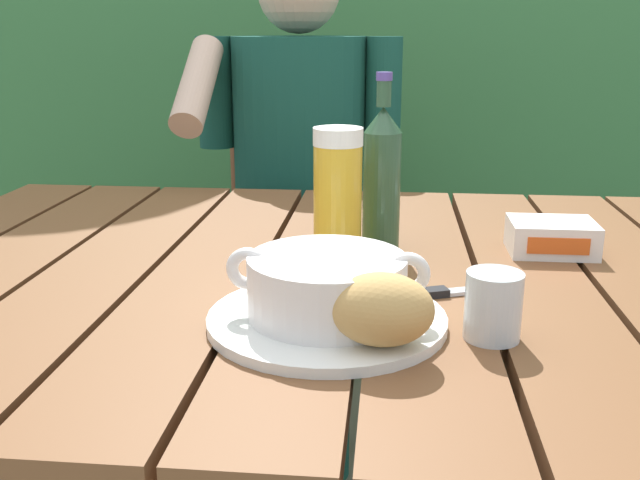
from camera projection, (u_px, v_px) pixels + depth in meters
name	position (u px, v px, depth m)	size (l,w,h in m)	color
dining_table	(315.00, 321.00, 1.04)	(1.35, 0.99, 0.73)	brown
hedge_backdrop	(337.00, 38.00, 2.55)	(3.01, 0.82, 2.57)	#366F3C
chair_near_diner	(308.00, 248.00, 1.99)	(0.48, 0.40, 0.96)	brown
person_eating	(297.00, 168.00, 1.73)	(0.48, 0.47, 1.24)	#15483C
serving_plate	(327.00, 319.00, 0.82)	(0.27, 0.27, 0.01)	white
soup_bowl	(327.00, 284.00, 0.80)	(0.23, 0.18, 0.08)	white
bread_roll	(382.00, 309.00, 0.73)	(0.11, 0.08, 0.08)	tan
beer_glass	(338.00, 195.00, 1.02)	(0.07, 0.07, 0.19)	gold
beer_bottle	(382.00, 176.00, 1.07)	(0.06, 0.06, 0.26)	#2D4F33
water_glass_small	(493.00, 306.00, 0.77)	(0.06, 0.06, 0.07)	silver
butter_tub	(552.00, 237.00, 1.07)	(0.12, 0.10, 0.05)	white
table_knife	(445.00, 292.00, 0.90)	(0.16, 0.07, 0.01)	silver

